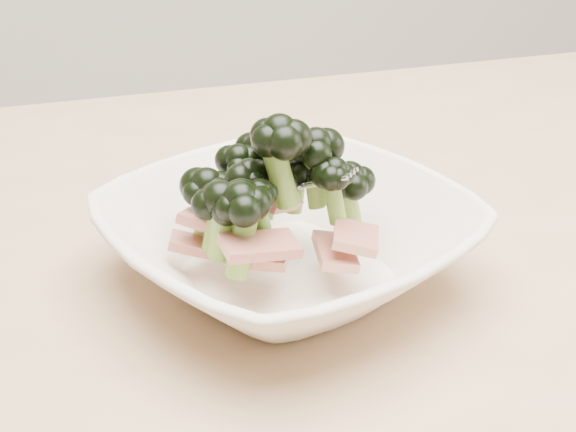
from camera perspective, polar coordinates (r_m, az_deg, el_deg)
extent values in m
cube|color=tan|center=(0.66, 7.50, -2.45)|extent=(1.20, 0.80, 0.04)
imported|color=#F1E2CC|center=(0.57, 0.00, -1.75)|extent=(0.32, 0.32, 0.06)
cylinder|color=olive|center=(0.56, 1.97, 2.73)|extent=(0.02, 0.02, 0.04)
ellipsoid|color=black|center=(0.55, 2.01, 5.15)|extent=(0.04, 0.04, 0.03)
cylinder|color=olive|center=(0.55, 3.30, 1.18)|extent=(0.02, 0.02, 0.04)
ellipsoid|color=black|center=(0.54, 3.37, 3.28)|extent=(0.03, 0.03, 0.02)
cylinder|color=olive|center=(0.54, -0.58, 3.05)|extent=(0.03, 0.02, 0.05)
ellipsoid|color=black|center=(0.53, -0.60, 6.01)|extent=(0.04, 0.04, 0.03)
cylinder|color=olive|center=(0.59, 4.32, 0.67)|extent=(0.02, 0.02, 0.04)
ellipsoid|color=black|center=(0.58, 4.40, 2.79)|extent=(0.04, 0.04, 0.03)
cylinder|color=olive|center=(0.55, -5.21, -0.77)|extent=(0.02, 0.02, 0.04)
ellipsoid|color=black|center=(0.54, -5.32, 1.46)|extent=(0.03, 0.03, 0.02)
cylinder|color=olive|center=(0.61, -1.63, 2.01)|extent=(0.02, 0.03, 0.05)
ellipsoid|color=black|center=(0.60, -1.67, 4.59)|extent=(0.04, 0.04, 0.03)
cylinder|color=olive|center=(0.60, -3.49, 1.97)|extent=(0.02, 0.02, 0.04)
ellipsoid|color=black|center=(0.59, -3.56, 4.14)|extent=(0.04, 0.04, 0.03)
cylinder|color=olive|center=(0.52, -3.28, -1.83)|extent=(0.03, 0.02, 0.05)
ellipsoid|color=black|center=(0.51, -3.38, 1.22)|extent=(0.04, 0.04, 0.03)
cylinder|color=olive|center=(0.61, 0.48, 1.66)|extent=(0.02, 0.02, 0.03)
ellipsoid|color=black|center=(0.60, 0.49, 3.45)|extent=(0.04, 0.04, 0.03)
cylinder|color=olive|center=(0.59, -0.46, 2.89)|extent=(0.03, 0.02, 0.05)
ellipsoid|color=black|center=(0.58, -0.47, 5.54)|extent=(0.04, 0.04, 0.03)
cylinder|color=olive|center=(0.61, -2.01, 2.28)|extent=(0.02, 0.03, 0.05)
ellipsoid|color=black|center=(0.60, -2.06, 4.93)|extent=(0.04, 0.04, 0.03)
cylinder|color=olive|center=(0.57, 1.91, 1.85)|extent=(0.01, 0.02, 0.03)
ellipsoid|color=black|center=(0.56, 1.94, 3.47)|extent=(0.03, 0.03, 0.02)
cylinder|color=olive|center=(0.53, -4.73, -1.29)|extent=(0.02, 0.03, 0.04)
ellipsoid|color=black|center=(0.52, -4.83, 1.23)|extent=(0.04, 0.04, 0.03)
cylinder|color=olive|center=(0.58, -3.77, 1.14)|extent=(0.02, 0.01, 0.03)
ellipsoid|color=black|center=(0.58, -3.82, 2.62)|extent=(0.03, 0.03, 0.02)
cylinder|color=olive|center=(0.53, -1.98, -0.09)|extent=(0.02, 0.02, 0.03)
ellipsoid|color=black|center=(0.53, -2.02, 1.78)|extent=(0.03, 0.03, 0.02)
cylinder|color=olive|center=(0.61, -0.12, 1.67)|extent=(0.01, 0.02, 0.03)
ellipsoid|color=black|center=(0.60, -0.12, 3.08)|extent=(0.03, 0.03, 0.02)
cylinder|color=olive|center=(0.58, -5.69, -0.08)|extent=(0.03, 0.02, 0.04)
ellipsoid|color=black|center=(0.57, -5.81, 2.27)|extent=(0.04, 0.04, 0.03)
cylinder|color=olive|center=(0.55, -2.72, 1.13)|extent=(0.01, 0.02, 0.03)
ellipsoid|color=black|center=(0.54, -2.77, 3.13)|extent=(0.03, 0.03, 0.03)
cube|color=maroon|center=(0.61, -1.66, 1.99)|extent=(0.05, 0.06, 0.03)
cube|color=maroon|center=(0.57, -6.06, -2.18)|extent=(0.05, 0.04, 0.02)
cube|color=maroon|center=(0.51, -2.00, -2.11)|extent=(0.05, 0.03, 0.01)
cube|color=maroon|center=(0.55, 3.36, -2.52)|extent=(0.04, 0.05, 0.01)
cube|color=maroon|center=(0.54, -1.94, -3.00)|extent=(0.04, 0.04, 0.01)
cube|color=maroon|center=(0.56, -5.05, -0.60)|extent=(0.06, 0.06, 0.03)
cube|color=maroon|center=(0.54, 4.83, -1.51)|extent=(0.04, 0.04, 0.01)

